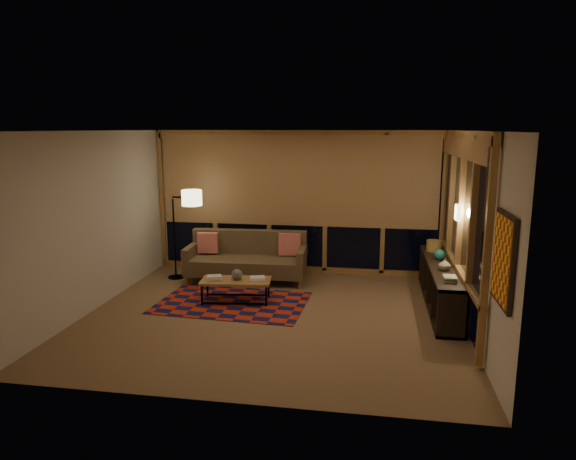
% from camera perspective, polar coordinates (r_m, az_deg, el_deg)
% --- Properties ---
extents(floor, '(5.50, 5.00, 0.01)m').
position_cam_1_polar(floor, '(7.74, -1.69, -9.46)').
color(floor, olive).
rests_on(floor, ground).
extents(ceiling, '(5.50, 5.00, 0.01)m').
position_cam_1_polar(ceiling, '(7.24, -1.82, 10.97)').
color(ceiling, white).
rests_on(ceiling, walls).
extents(walls, '(5.51, 5.01, 2.70)m').
position_cam_1_polar(walls, '(7.37, -1.75, 0.41)').
color(walls, beige).
rests_on(walls, floor).
extents(window_wall_back, '(5.30, 0.16, 2.60)m').
position_cam_1_polar(window_wall_back, '(9.73, 1.01, 3.06)').
color(window_wall_back, '#AB7841').
rests_on(window_wall_back, walls).
extents(window_wall_right, '(0.16, 3.70, 2.60)m').
position_cam_1_polar(window_wall_right, '(7.93, 18.52, 0.60)').
color(window_wall_right, '#AB7841').
rests_on(window_wall_right, walls).
extents(wall_art, '(0.06, 0.74, 0.94)m').
position_cam_1_polar(wall_art, '(5.56, 22.75, -3.01)').
color(wall_art, red).
rests_on(wall_art, walls).
extents(wall_sconce, '(0.12, 0.18, 0.22)m').
position_cam_1_polar(wall_sconce, '(7.74, 18.34, 1.86)').
color(wall_sconce, '#FAE9B1').
rests_on(wall_sconce, walls).
extents(sofa, '(2.16, 0.95, 0.87)m').
position_cam_1_polar(sofa, '(9.32, -4.67, -3.08)').
color(sofa, '#4A3F28').
rests_on(sofa, floor).
extents(pillow_left, '(0.38, 0.16, 0.37)m').
position_cam_1_polar(pillow_left, '(9.59, -8.89, -1.62)').
color(pillow_left, red).
rests_on(pillow_left, sofa).
extents(pillow_right, '(0.42, 0.19, 0.40)m').
position_cam_1_polar(pillow_right, '(9.36, 0.16, -1.70)').
color(pillow_right, red).
rests_on(pillow_right, sofa).
extents(area_rug, '(2.40, 1.67, 0.01)m').
position_cam_1_polar(area_rug, '(8.29, -6.21, -8.03)').
color(area_rug, '#B02811').
rests_on(area_rug, floor).
extents(coffee_table, '(1.15, 0.63, 0.37)m').
position_cam_1_polar(coffee_table, '(8.29, -5.79, -6.73)').
color(coffee_table, '#AB7841').
rests_on(coffee_table, floor).
extents(book_stack_a, '(0.30, 0.27, 0.07)m').
position_cam_1_polar(book_stack_a, '(8.26, -8.18, -5.27)').
color(book_stack_a, silver).
rests_on(book_stack_a, coffee_table).
extents(book_stack_b, '(0.29, 0.26, 0.05)m').
position_cam_1_polar(book_stack_b, '(8.19, -3.44, -5.40)').
color(book_stack_b, silver).
rests_on(book_stack_b, coffee_table).
extents(ceramic_pot, '(0.18, 0.18, 0.18)m').
position_cam_1_polar(ceramic_pot, '(8.21, -5.69, -4.92)').
color(ceramic_pot, black).
rests_on(ceramic_pot, coffee_table).
extents(floor_lamp, '(0.59, 0.43, 1.66)m').
position_cam_1_polar(floor_lamp, '(9.63, -12.53, -0.43)').
color(floor_lamp, black).
rests_on(floor_lamp, floor).
extents(bookshelf, '(0.40, 2.69, 0.67)m').
position_cam_1_polar(bookshelf, '(8.36, 16.54, -5.90)').
color(bookshelf, black).
rests_on(bookshelf, floor).
extents(basket, '(0.31, 0.31, 0.19)m').
position_cam_1_polar(basket, '(9.09, 15.92, -1.70)').
color(basket, '#A2843F').
rests_on(basket, bookshelf).
extents(teal_bowl, '(0.21, 0.21, 0.17)m').
position_cam_1_polar(teal_bowl, '(8.51, 16.48, -2.64)').
color(teal_bowl, '#1B6859').
rests_on(teal_bowl, bookshelf).
extents(vase, '(0.20, 0.20, 0.18)m').
position_cam_1_polar(vase, '(7.92, 17.01, -3.68)').
color(vase, tan).
rests_on(vase, bookshelf).
extents(shelf_book_stack, '(0.22, 0.26, 0.07)m').
position_cam_1_polar(shelf_book_stack, '(7.40, 17.54, -5.19)').
color(shelf_book_stack, silver).
rests_on(shelf_book_stack, bookshelf).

